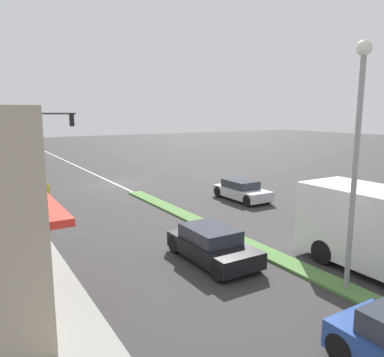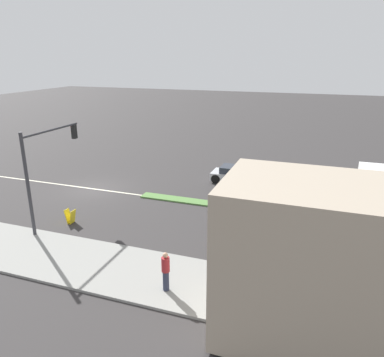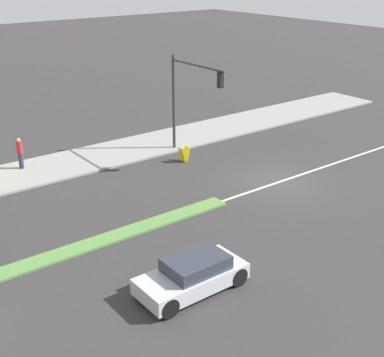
{
  "view_description": "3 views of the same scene",
  "coord_description": "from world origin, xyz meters",
  "px_view_note": "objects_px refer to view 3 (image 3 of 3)",
  "views": [
    {
      "loc": [
        9.73,
        27.71,
        5.47
      ],
      "look_at": [
        -1.0,
        10.02,
        1.83
      ],
      "focal_mm": 35.0,
      "sensor_mm": 36.0,
      "label": 1
    },
    {
      "loc": [
        21.9,
        15.44,
        9.34
      ],
      "look_at": [
        0.13,
        7.67,
        1.71
      ],
      "focal_mm": 35.0,
      "sensor_mm": 36.0,
      "label": 2
    },
    {
      "loc": [
        -17.61,
        19.18,
        10.83
      ],
      "look_at": [
        -0.18,
        5.84,
        1.74
      ],
      "focal_mm": 50.0,
      "sensor_mm": 36.0,
      "label": 3
    }
  ],
  "objects_px": {
    "pedestrian": "(20,153)",
    "warning_aframe_sign": "(184,154)",
    "sedan_silver": "(193,275)",
    "traffic_signal_main": "(188,90)"
  },
  "relations": [
    {
      "from": "warning_aframe_sign",
      "to": "sedan_silver",
      "type": "xyz_separation_m",
      "value": [
        -10.49,
        7.43,
        0.19
      ]
    },
    {
      "from": "pedestrian",
      "to": "warning_aframe_sign",
      "type": "distance_m",
      "value": 9.03
    },
    {
      "from": "traffic_signal_main",
      "to": "pedestrian",
      "type": "height_order",
      "value": "traffic_signal_main"
    },
    {
      "from": "warning_aframe_sign",
      "to": "sedan_silver",
      "type": "height_order",
      "value": "sedan_silver"
    },
    {
      "from": "traffic_signal_main",
      "to": "sedan_silver",
      "type": "height_order",
      "value": "traffic_signal_main"
    },
    {
      "from": "pedestrian",
      "to": "sedan_silver",
      "type": "height_order",
      "value": "pedestrian"
    },
    {
      "from": "traffic_signal_main",
      "to": "sedan_silver",
      "type": "relative_size",
      "value": 1.43
    },
    {
      "from": "traffic_signal_main",
      "to": "sedan_silver",
      "type": "xyz_separation_m",
      "value": [
        -11.12,
        8.23,
        -3.29
      ]
    },
    {
      "from": "pedestrian",
      "to": "warning_aframe_sign",
      "type": "relative_size",
      "value": 2.06
    },
    {
      "from": "warning_aframe_sign",
      "to": "pedestrian",
      "type": "bearing_deg",
      "value": 61.44
    }
  ]
}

